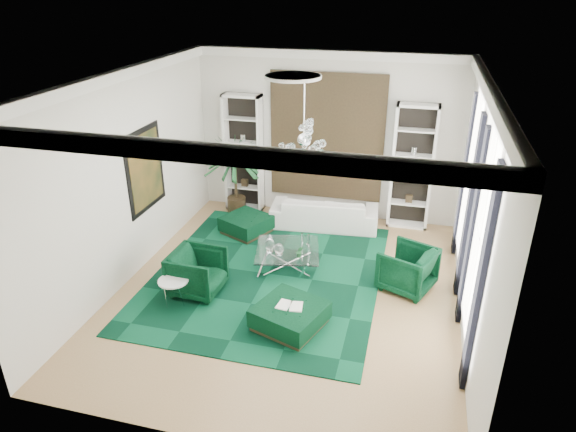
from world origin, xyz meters
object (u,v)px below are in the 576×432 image
(ottoman_side, at_px, (246,225))
(sofa, at_px, (324,212))
(coffee_table, at_px, (288,258))
(ottoman_front, at_px, (290,316))
(side_table, at_px, (175,293))
(armchair_left, at_px, (197,272))
(palm, at_px, (235,166))
(armchair_right, at_px, (407,269))

(ottoman_side, bearing_deg, sofa, 26.45)
(coffee_table, bearing_deg, ottoman_front, -74.10)
(ottoman_side, xyz_separation_m, side_table, (-0.30, -2.95, 0.05))
(armchair_left, height_order, ottoman_side, armchair_left)
(coffee_table, distance_m, palm, 3.05)
(armchair_right, xyz_separation_m, ottoman_side, (-3.54, 1.39, -0.21))
(armchair_left, relative_size, side_table, 1.72)
(armchair_right, bearing_deg, palm, -97.59)
(armchair_left, relative_size, armchair_right, 1.00)
(armchair_left, xyz_separation_m, palm, (-0.50, 3.43, 0.79))
(armchair_right, height_order, side_table, armchair_right)
(armchair_right, distance_m, ottoman_side, 3.81)
(sofa, xyz_separation_m, side_table, (-1.90, -3.75, -0.10))
(ottoman_side, relative_size, side_table, 1.73)
(sofa, relative_size, armchair_right, 2.68)
(coffee_table, height_order, side_table, side_table)
(sofa, relative_size, ottoman_front, 2.39)
(ottoman_side, xyz_separation_m, ottoman_front, (1.78, -3.03, 0.00))
(coffee_table, distance_m, ottoman_front, 1.88)
(armchair_right, relative_size, palm, 0.37)
(coffee_table, bearing_deg, armchair_left, -137.85)
(side_table, bearing_deg, coffee_table, 47.81)
(side_table, height_order, palm, palm)
(ottoman_side, height_order, palm, palm)
(sofa, distance_m, ottoman_side, 1.80)
(coffee_table, bearing_deg, palm, 129.82)
(armchair_left, bearing_deg, palm, 10.39)
(coffee_table, bearing_deg, armchair_right, -4.03)
(armchair_left, bearing_deg, sofa, -25.30)
(sofa, height_order, ottoman_side, sofa)
(armchair_right, bearing_deg, sofa, -116.07)
(coffee_table, distance_m, side_table, 2.33)
(armchair_left, height_order, side_table, armchair_left)
(armchair_right, relative_size, ottoman_side, 0.99)
(ottoman_side, bearing_deg, ottoman_front, -59.61)
(ottoman_front, bearing_deg, armchair_left, 162.58)
(palm, bearing_deg, ottoman_side, -59.50)
(armchair_left, xyz_separation_m, ottoman_side, (0.08, 2.45, -0.21))
(armchair_right, relative_size, coffee_table, 0.75)
(armchair_right, height_order, coffee_table, armchair_right)
(palm, bearing_deg, armchair_left, -81.77)
(ottoman_front, bearing_deg, sofa, 92.63)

